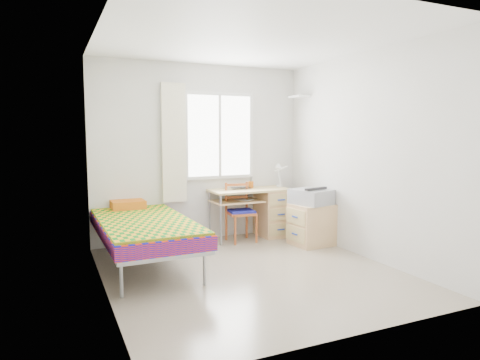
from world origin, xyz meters
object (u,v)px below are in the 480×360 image
object	(u,v)px
chair	(240,208)
cabinet	(311,224)
desk	(268,210)
printer	(311,196)
bed	(142,225)

from	to	relation	value
chair	cabinet	size ratio (longest dim) A/B	1.48
desk	printer	size ratio (longest dim) A/B	1.98
desk	chair	size ratio (longest dim) A/B	1.38
desk	cabinet	xyz separation A→B (m)	(0.31, -0.73, -0.11)
desk	cabinet	distance (m)	0.80
desk	cabinet	bearing A→B (deg)	-66.70
cabinet	bed	bearing A→B (deg)	172.34
chair	bed	bearing A→B (deg)	-154.01
chair	printer	size ratio (longest dim) A/B	1.43
desk	printer	xyz separation A→B (m)	(0.31, -0.72, 0.29)
cabinet	printer	world-z (taller)	printer
printer	cabinet	bearing A→B (deg)	-85.37
bed	desk	bearing A→B (deg)	15.13
bed	desk	distance (m)	2.15
bed	chair	distance (m)	1.62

